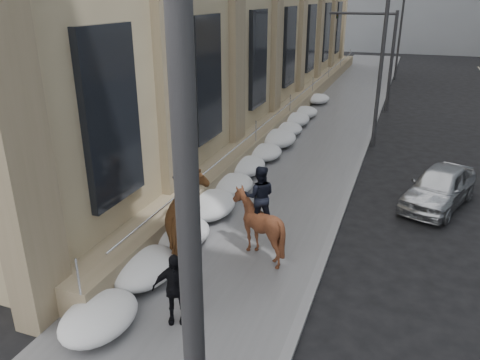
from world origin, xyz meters
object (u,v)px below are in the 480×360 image
object	(u,v)px
mounted_horse_right	(258,220)
mounted_horse_left	(188,215)
pedestrian	(175,288)
car_silver	(439,187)

from	to	relation	value
mounted_horse_right	mounted_horse_left	bearing A→B (deg)	-1.33
pedestrian	mounted_horse_right	bearing A→B (deg)	54.05
car_silver	mounted_horse_left	bearing A→B (deg)	-118.17
pedestrian	mounted_horse_left	bearing A→B (deg)	87.65
pedestrian	car_silver	bearing A→B (deg)	34.94
mounted_horse_left	mounted_horse_right	bearing A→B (deg)	173.60
mounted_horse_right	pedestrian	xyz separation A→B (m)	(-0.81, -3.37, -0.22)
mounted_horse_left	pedestrian	world-z (taller)	mounted_horse_left
mounted_horse_left	pedestrian	bearing A→B (deg)	88.01
mounted_horse_left	car_silver	size ratio (longest dim) A/B	0.68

